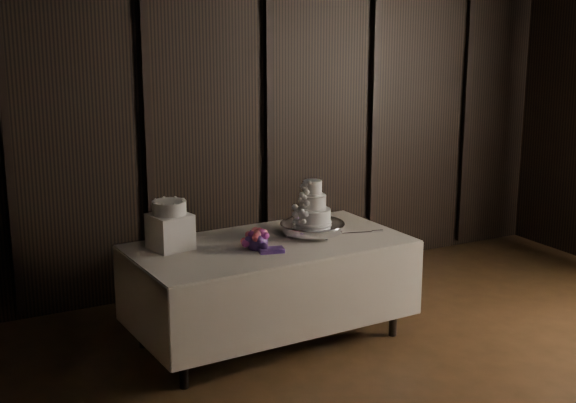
{
  "coord_description": "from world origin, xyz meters",
  "views": [
    {
      "loc": [
        -3.1,
        -2.76,
        2.42
      ],
      "look_at": [
        -0.49,
        2.2,
        1.05
      ],
      "focal_mm": 50.0,
      "sensor_mm": 36.0,
      "label": 1
    }
  ],
  "objects_px": {
    "display_table": "(270,288)",
    "bouquet": "(257,241)",
    "cake_stand": "(312,229)",
    "box_pedestal": "(170,232)",
    "small_cake": "(169,208)",
    "wedding_cake": "(311,207)"
  },
  "relations": [
    {
      "from": "bouquet",
      "to": "small_cake",
      "type": "height_order",
      "value": "small_cake"
    },
    {
      "from": "wedding_cake",
      "to": "bouquet",
      "type": "distance_m",
      "value": 0.53
    },
    {
      "from": "wedding_cake",
      "to": "box_pedestal",
      "type": "xyz_separation_m",
      "value": [
        -1.03,
        0.17,
        -0.09
      ]
    },
    {
      "from": "display_table",
      "to": "bouquet",
      "type": "xyz_separation_m",
      "value": [
        -0.14,
        -0.09,
        0.4
      ]
    },
    {
      "from": "cake_stand",
      "to": "wedding_cake",
      "type": "xyz_separation_m",
      "value": [
        -0.02,
        -0.01,
        0.17
      ]
    },
    {
      "from": "display_table",
      "to": "box_pedestal",
      "type": "distance_m",
      "value": 0.85
    },
    {
      "from": "cake_stand",
      "to": "wedding_cake",
      "type": "distance_m",
      "value": 0.18
    },
    {
      "from": "box_pedestal",
      "to": "wedding_cake",
      "type": "bearing_deg",
      "value": -9.54
    },
    {
      "from": "display_table",
      "to": "box_pedestal",
      "type": "height_order",
      "value": "box_pedestal"
    },
    {
      "from": "small_cake",
      "to": "box_pedestal",
      "type": "bearing_deg",
      "value": 0.0
    },
    {
      "from": "bouquet",
      "to": "box_pedestal",
      "type": "xyz_separation_m",
      "value": [
        -0.54,
        0.29,
        0.06
      ]
    },
    {
      "from": "bouquet",
      "to": "box_pedestal",
      "type": "height_order",
      "value": "box_pedestal"
    },
    {
      "from": "cake_stand",
      "to": "box_pedestal",
      "type": "relative_size",
      "value": 1.86
    },
    {
      "from": "display_table",
      "to": "bouquet",
      "type": "relative_size",
      "value": 5.35
    },
    {
      "from": "wedding_cake",
      "to": "cake_stand",
      "type": "bearing_deg",
      "value": 10.69
    },
    {
      "from": "display_table",
      "to": "small_cake",
      "type": "distance_m",
      "value": 0.95
    },
    {
      "from": "cake_stand",
      "to": "bouquet",
      "type": "relative_size",
      "value": 1.27
    },
    {
      "from": "cake_stand",
      "to": "bouquet",
      "type": "bearing_deg",
      "value": -166.0
    },
    {
      "from": "display_table",
      "to": "bouquet",
      "type": "distance_m",
      "value": 0.44
    },
    {
      "from": "display_table",
      "to": "cake_stand",
      "type": "xyz_separation_m",
      "value": [
        0.38,
        0.04,
        0.39
      ]
    },
    {
      "from": "box_pedestal",
      "to": "cake_stand",
      "type": "bearing_deg",
      "value": -8.61
    },
    {
      "from": "display_table",
      "to": "bouquet",
      "type": "height_order",
      "value": "bouquet"
    }
  ]
}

